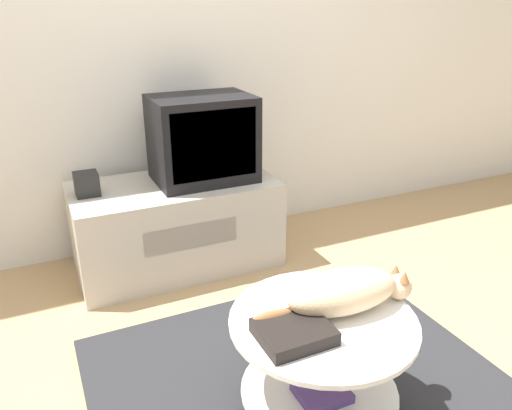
% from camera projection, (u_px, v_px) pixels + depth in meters
% --- Properties ---
extents(ground_plane, '(12.00, 12.00, 0.00)m').
position_uv_depth(ground_plane, '(312.00, 402.00, 1.87)').
color(ground_plane, tan).
extents(wall_back, '(8.00, 0.05, 2.60)m').
position_uv_depth(wall_back, '(170.00, 20.00, 2.73)').
color(wall_back, silver).
rests_on(wall_back, ground_plane).
extents(rug, '(1.54, 1.47, 0.02)m').
position_uv_depth(rug, '(312.00, 400.00, 1.87)').
color(rug, '#28282B').
rests_on(rug, ground_plane).
extents(tv_stand, '(1.09, 0.56, 0.49)m').
position_uv_depth(tv_stand, '(176.00, 225.00, 2.78)').
color(tv_stand, beige).
rests_on(tv_stand, ground_plane).
extents(tv, '(0.53, 0.38, 0.46)m').
position_uv_depth(tv, '(203.00, 139.00, 2.66)').
color(tv, black).
rests_on(tv, tv_stand).
extents(speaker, '(0.12, 0.12, 0.12)m').
position_uv_depth(speaker, '(87.00, 184.00, 2.50)').
color(speaker, black).
rests_on(speaker, tv_stand).
extents(coffee_table, '(0.62, 0.62, 0.42)m').
position_uv_depth(coffee_table, '(321.00, 356.00, 1.69)').
color(coffee_table, '#B2B2B7').
rests_on(coffee_table, rug).
extents(dvd_box, '(0.22, 0.19, 0.05)m').
position_uv_depth(dvd_box, '(294.00, 332.00, 1.53)').
color(dvd_box, black).
rests_on(dvd_box, coffee_table).
extents(cat, '(0.60, 0.20, 0.15)m').
position_uv_depth(cat, '(345.00, 292.00, 1.65)').
color(cat, beige).
rests_on(cat, coffee_table).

